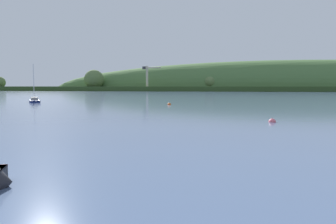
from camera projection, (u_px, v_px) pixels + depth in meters
far_shoreline_hill at (288, 91)px, 253.84m from camera, size 501.84×65.31×48.31m
dockside_crane at (148, 79)px, 242.07m from camera, size 14.97×5.98×18.79m
sailboat_midwater_white at (34, 102)px, 77.56m from camera, size 5.82×6.82×10.11m
mooring_buoy_foreground at (169, 105)px, 68.04m from camera, size 0.74×0.74×0.82m
mooring_buoy_midchannel at (272, 122)px, 35.18m from camera, size 0.78×0.78×0.86m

